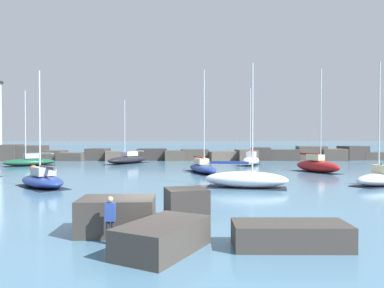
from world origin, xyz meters
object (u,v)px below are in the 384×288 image
object	(u,v)px
sailboat_moored_6	(246,179)
sailboat_moored_1	(382,178)
sailboat_moored_8	(317,165)
person_on_rocks	(110,217)
sailboat_moored_5	(30,161)
sailboat_moored_3	(42,180)
sailboat_moored_7	(251,160)
sailboat_moored_0	(202,167)
sailboat_moored_2	(128,159)
mooring_buoy_far_side	(34,169)

from	to	relation	value
sailboat_moored_6	sailboat_moored_1	bearing A→B (deg)	5.22
sailboat_moored_8	person_on_rocks	bearing A→B (deg)	-122.72
sailboat_moored_6	person_on_rocks	xyz separation A→B (m)	(-7.38, -14.76, 0.33)
sailboat_moored_8	sailboat_moored_5	bearing A→B (deg)	164.71
person_on_rocks	sailboat_moored_8	bearing A→B (deg)	57.28
sailboat_moored_3	sailboat_moored_7	bearing A→B (deg)	47.38
sailboat_moored_0	sailboat_moored_8	bearing A→B (deg)	1.00
sailboat_moored_2	sailboat_moored_5	xyz separation A→B (m)	(-12.24, -4.12, -0.03)
sailboat_moored_7	sailboat_moored_0	bearing A→B (deg)	-124.21
sailboat_moored_2	sailboat_moored_8	distance (m)	26.32
sailboat_moored_1	mooring_buoy_far_side	distance (m)	34.11
sailboat_moored_5	mooring_buoy_far_side	xyz separation A→B (m)	(3.98, -8.80, -0.21)
sailboat_moored_0	person_on_rocks	distance (m)	26.86
sailboat_moored_6	mooring_buoy_far_side	distance (m)	24.52
sailboat_moored_7	sailboat_moored_5	bearing A→B (deg)	-178.55
sailboat_moored_2	sailboat_moored_1	bearing A→B (deg)	-45.83
person_on_rocks	sailboat_moored_5	bearing A→B (deg)	115.99
mooring_buoy_far_side	sailboat_moored_2	bearing A→B (deg)	57.41
sailboat_moored_3	sailboat_moored_6	world-z (taller)	sailboat_moored_6
sailboat_moored_3	person_on_rocks	size ratio (longest dim) A/B	5.17
sailboat_moored_1	sailboat_moored_7	distance (m)	22.17
sailboat_moored_0	sailboat_moored_1	size ratio (longest dim) A/B	1.12
sailboat_moored_3	sailboat_moored_6	distance (m)	15.55
sailboat_moored_1	sailboat_moored_8	world-z (taller)	sailboat_moored_8
sailboat_moored_0	sailboat_moored_2	size ratio (longest dim) A/B	1.21
sailboat_moored_1	person_on_rocks	xyz separation A→B (m)	(-18.43, -15.77, 0.35)
mooring_buoy_far_side	sailboat_moored_3	bearing A→B (deg)	-65.62
sailboat_moored_8	sailboat_moored_1	bearing A→B (deg)	-83.21
sailboat_moored_8	person_on_rocks	distance (m)	31.70
sailboat_moored_2	person_on_rocks	size ratio (longest dim) A/B	5.19
mooring_buoy_far_side	sailboat_moored_8	bearing A→B (deg)	-1.30
sailboat_moored_7	sailboat_moored_1	bearing A→B (deg)	-72.51
sailboat_moored_0	sailboat_moored_7	size ratio (longest dim) A/B	1.05
sailboat_moored_1	mooring_buoy_far_side	bearing A→B (deg)	160.13
sailboat_moored_5	sailboat_moored_3	bearing A→B (deg)	-65.64
sailboat_moored_0	sailboat_moored_3	distance (m)	17.01
sailboat_moored_2	sailboat_moored_6	bearing A→B (deg)	-63.43
sailboat_moored_2	sailboat_moored_8	size ratio (longest dim) A/B	0.81
sailboat_moored_8	sailboat_moored_3	bearing A→B (deg)	-155.72
sailboat_moored_2	sailboat_moored_8	world-z (taller)	sailboat_moored_8
sailboat_moored_6	sailboat_moored_7	distance (m)	22.58
sailboat_moored_5	sailboat_moored_2	bearing A→B (deg)	18.60
mooring_buoy_far_side	person_on_rocks	distance (m)	30.58
sailboat_moored_3	sailboat_moored_7	size ratio (longest dim) A/B	0.86
mooring_buoy_far_side	sailboat_moored_1	bearing A→B (deg)	-19.87
sailboat_moored_6	sailboat_moored_2	bearing A→B (deg)	116.57
sailboat_moored_1	person_on_rocks	distance (m)	24.26
sailboat_moored_7	person_on_rocks	bearing A→B (deg)	-107.68
sailboat_moored_7	mooring_buoy_far_side	distance (m)	27.15
sailboat_moored_3	sailboat_moored_7	world-z (taller)	sailboat_moored_7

